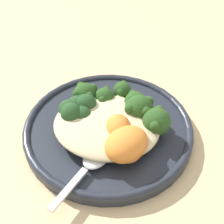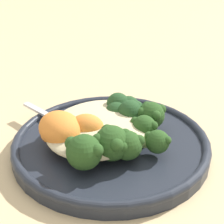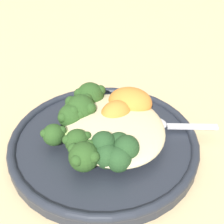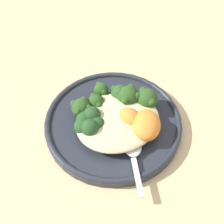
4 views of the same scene
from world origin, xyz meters
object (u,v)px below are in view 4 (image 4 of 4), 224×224
(broccoli_stalk_0, at_px, (142,103))
(sweet_potato_chunk_0, at_px, (130,118))
(broccoli_stalk_4, at_px, (102,108))
(broccoli_stalk_5, at_px, (88,110))
(broccoli_stalk_3, at_px, (106,98))
(broccoli_stalk_2, at_px, (120,97))
(spoon, at_px, (133,151))
(sweet_potato_chunk_1, at_px, (146,125))
(kale_tuft, at_px, (90,123))
(broccoli_stalk_1, at_px, (127,99))
(quinoa_mound, at_px, (118,121))
(sweet_potato_chunk_2, at_px, (144,127))
(plate, at_px, (113,123))

(broccoli_stalk_0, xyz_separation_m, sweet_potato_chunk_0, (0.04, 0.02, 0.00))
(broccoli_stalk_4, xyz_separation_m, broccoli_stalk_5, (0.03, -0.00, 0.00))
(broccoli_stalk_0, height_order, broccoli_stalk_3, broccoli_stalk_0)
(broccoli_stalk_2, bearing_deg, sweet_potato_chunk_0, -161.02)
(spoon, bearing_deg, sweet_potato_chunk_1, 142.69)
(broccoli_stalk_5, relative_size, kale_tuft, 1.75)
(broccoli_stalk_2, xyz_separation_m, broccoli_stalk_3, (0.02, -0.01, -0.00))
(broccoli_stalk_1, relative_size, spoon, 0.62)
(broccoli_stalk_5, relative_size, sweet_potato_chunk_0, 2.18)
(quinoa_mound, height_order, kale_tuft, kale_tuft)
(quinoa_mound, relative_size, broccoli_stalk_3, 1.52)
(sweet_potato_chunk_0, distance_m, spoon, 0.06)
(broccoli_stalk_0, relative_size, broccoli_stalk_4, 1.19)
(quinoa_mound, distance_m, sweet_potato_chunk_2, 0.05)
(broccoli_stalk_2, bearing_deg, spoon, -167.40)
(sweet_potato_chunk_1, xyz_separation_m, spoon, (0.04, 0.03, -0.02))
(plate, bearing_deg, broccoli_stalk_0, 178.30)
(plate, bearing_deg, broccoli_stalk_3, -97.29)
(broccoli_stalk_0, distance_m, broccoli_stalk_2, 0.04)
(kale_tuft, bearing_deg, spoon, 121.98)
(quinoa_mound, relative_size, kale_tuft, 2.75)
(spoon, bearing_deg, broccoli_stalk_3, -164.88)
(broccoli_stalk_0, height_order, broccoli_stalk_1, broccoli_stalk_1)
(plate, bearing_deg, kale_tuft, 2.42)
(broccoli_stalk_5, relative_size, sweet_potato_chunk_1, 1.54)
(quinoa_mound, relative_size, sweet_potato_chunk_0, 3.42)
(broccoli_stalk_0, bearing_deg, broccoli_stalk_3, 126.01)
(sweet_potato_chunk_1, relative_size, kale_tuft, 1.14)
(broccoli_stalk_2, bearing_deg, broccoli_stalk_0, -110.68)
(broccoli_stalk_4, distance_m, sweet_potato_chunk_0, 0.06)
(broccoli_stalk_2, relative_size, broccoli_stalk_5, 0.90)
(broccoli_stalk_4, bearing_deg, spoon, 162.75)
(quinoa_mound, height_order, broccoli_stalk_4, broccoli_stalk_4)
(broccoli_stalk_4, distance_m, sweet_potato_chunk_2, 0.09)
(plate, bearing_deg, quinoa_mound, 95.82)
(quinoa_mound, bearing_deg, broccoli_stalk_2, -120.75)
(broccoli_stalk_3, distance_m, broccoli_stalk_4, 0.03)
(broccoli_stalk_3, bearing_deg, kale_tuft, 130.58)
(quinoa_mound, xyz_separation_m, sweet_potato_chunk_2, (-0.04, 0.03, 0.00))
(broccoli_stalk_5, bearing_deg, sweet_potato_chunk_0, -176.54)
(broccoli_stalk_0, bearing_deg, quinoa_mound, -179.80)
(plate, xyz_separation_m, quinoa_mound, (-0.00, 0.02, 0.02))
(broccoli_stalk_2, distance_m, kale_tuft, 0.09)
(plate, distance_m, spoon, 0.08)
(quinoa_mound, xyz_separation_m, broccoli_stalk_0, (-0.06, -0.01, 0.01))
(quinoa_mound, distance_m, broccoli_stalk_5, 0.06)
(broccoli_stalk_1, bearing_deg, sweet_potato_chunk_2, -136.27)
(quinoa_mound, xyz_separation_m, broccoli_stalk_5, (0.04, -0.04, 0.00))
(broccoli_stalk_0, xyz_separation_m, spoon, (0.06, 0.08, -0.01))
(broccoli_stalk_3, xyz_separation_m, broccoli_stalk_5, (0.04, 0.02, 0.00))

